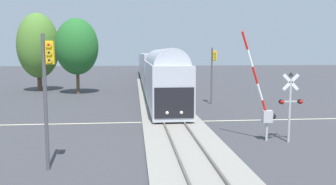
{
  "coord_description": "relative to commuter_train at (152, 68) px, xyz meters",
  "views": [
    {
      "loc": [
        -2.73,
        -25.2,
        5.15
      ],
      "look_at": [
        -0.08,
        1.76,
        2.0
      ],
      "focal_mm": 36.88,
      "sensor_mm": 36.0,
      "label": 1
    }
  ],
  "objects": [
    {
      "name": "railway_track",
      "position": [
        -0.0,
        -29.49,
        -2.63
      ],
      "size": [
        4.4,
        80.0,
        0.32
      ],
      "color": "gray",
      "rests_on": "ground"
    },
    {
      "name": "oak_behind_train",
      "position": [
        -9.76,
        -10.85,
        3.14
      ],
      "size": [
        5.25,
        5.25,
        9.35
      ],
      "color": "brown",
      "rests_on": "ground"
    },
    {
      "name": "pine_left_background",
      "position": [
        -15.37,
        -7.18,
        3.3
      ],
      "size": [
        5.42,
        5.42,
        10.33
      ],
      "color": "#4C3828",
      "rests_on": "ground"
    },
    {
      "name": "traffic_signal_near_left",
      "position": [
        -6.44,
        -39.52,
        1.25
      ],
      "size": [
        0.53,
        0.38,
        5.95
      ],
      "color": "#4C4C51",
      "rests_on": "ground"
    },
    {
      "name": "traffic_signal_far_side",
      "position": [
        5.09,
        -20.98,
        1.04
      ],
      "size": [
        0.53,
        0.38,
        5.63
      ],
      "color": "#4C4C51",
      "rests_on": "ground"
    },
    {
      "name": "crossing_signal_mast",
      "position": [
        6.09,
        -36.04,
        -0.25
      ],
      "size": [
        1.36,
        0.44,
        4.06
      ],
      "color": "#B2B2B7",
      "rests_on": "ground"
    },
    {
      "name": "crossing_gate_near",
      "position": [
        4.79,
        -35.58,
        -0.71
      ],
      "size": [
        2.19,
        0.4,
        6.35
      ],
      "color": "#B7B7BC",
      "rests_on": "ground"
    },
    {
      "name": "road_centre_stripe",
      "position": [
        -0.0,
        -29.49,
        -2.72
      ],
      "size": [
        44.0,
        0.2,
        0.01
      ],
      "color": "beige",
      "rests_on": "ground"
    },
    {
      "name": "ground_plane",
      "position": [
        -0.0,
        -29.49,
        -2.73
      ],
      "size": [
        220.0,
        220.0,
        0.0
      ],
      "primitive_type": "plane",
      "color": "#3D3D42"
    },
    {
      "name": "commuter_train",
      "position": [
        0.0,
        0.0,
        0.0
      ],
      "size": [
        3.04,
        66.71,
        5.16
      ],
      "color": "#B2B7C1",
      "rests_on": "railway_track"
    }
  ]
}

